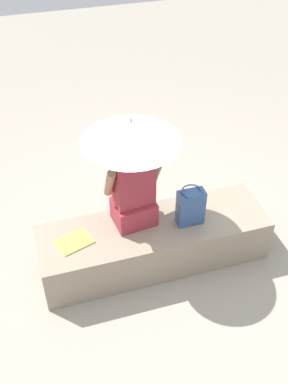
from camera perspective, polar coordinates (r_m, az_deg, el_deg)
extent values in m
plane|color=#9E9384|center=(4.23, 1.19, -8.29)|extent=(14.00, 14.00, 0.00)
cube|color=gray|center=(4.08, 1.22, -6.31)|extent=(2.00, 0.60, 0.42)
cube|color=#992D38|center=(3.89, -1.28, -2.43)|extent=(0.37, 0.31, 0.22)
cube|color=#992D38|center=(3.66, -1.35, 1.61)|extent=(0.34, 0.23, 0.48)
sphere|color=#9E7051|center=(3.46, -1.44, 6.02)|extent=(0.20, 0.20, 0.20)
cylinder|color=#9E7051|center=(3.60, -4.32, 1.13)|extent=(0.09, 0.20, 0.32)
cylinder|color=#9E7051|center=(3.71, 1.51, 2.65)|extent=(0.09, 0.20, 0.32)
cylinder|color=#B7B7BC|center=(3.70, -1.52, 2.50)|extent=(0.02, 0.02, 0.96)
cone|color=silver|center=(3.48, -1.64, 7.63)|extent=(0.80, 0.80, 0.18)
sphere|color=#B7B7BC|center=(3.42, -1.67, 9.11)|extent=(0.03, 0.03, 0.03)
cube|color=#335184|center=(3.86, 5.85, -1.94)|extent=(0.23, 0.12, 0.33)
torus|color=#335184|center=(3.75, 6.03, 0.12)|extent=(0.17, 0.17, 0.01)
cube|color=#EAE04C|center=(3.82, -8.69, -6.20)|extent=(0.33, 0.28, 0.01)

